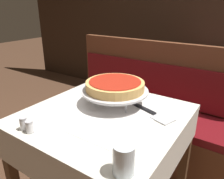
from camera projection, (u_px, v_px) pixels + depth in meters
The scene contains 12 objects.
dining_table_front at pixel (104, 132), 1.20m from camera, with size 0.80×0.80×0.75m.
dining_table_rear at pixel (211, 74), 2.22m from camera, with size 0.70×0.70×0.74m.
booth_bench at pixel (143, 119), 2.01m from camera, with size 1.53×0.47×0.99m.
back_wall_panel at pixel (205, 12), 2.57m from camera, with size 6.00×0.04×2.40m, color black.
pizza_pan_stand at pixel (115, 91), 1.25m from camera, with size 0.38×0.38×0.09m.
deep_dish_pizza at pixel (115, 85), 1.23m from camera, with size 0.33×0.33×0.05m.
pizza_server at pixel (152, 113), 1.16m from camera, with size 0.28×0.14×0.01m.
water_glass_near at pixel (124, 159), 0.73m from camera, with size 0.08×0.08×0.11m.
salt_shaker at pixel (24, 124), 1.00m from camera, with size 0.04×0.04×0.06m.
pepper_shaker at pixel (30, 127), 0.98m from camera, with size 0.04×0.04×0.06m.
napkin_holder at pixel (121, 82), 1.48m from camera, with size 0.10×0.05×0.09m.
condiment_caddy at pixel (213, 60), 2.11m from camera, with size 0.14×0.14×0.18m.
Camera 1 is at (0.61, -0.83, 1.29)m, focal length 35.00 mm.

